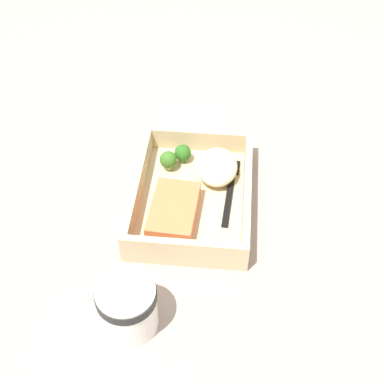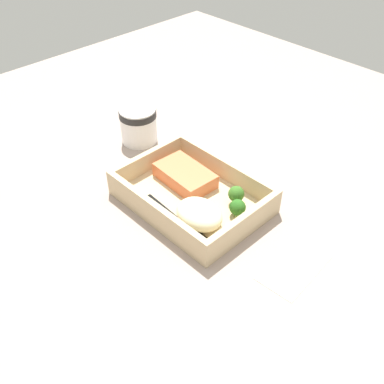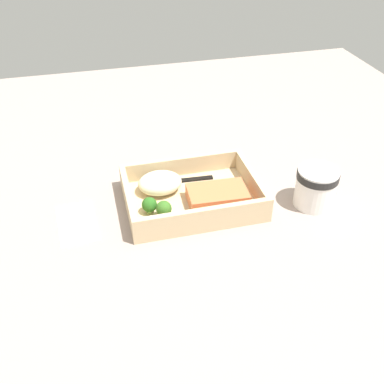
# 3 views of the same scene
# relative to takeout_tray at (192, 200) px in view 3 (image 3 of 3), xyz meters

# --- Properties ---
(ground_plane) EXTENTS (1.60, 1.60, 0.02)m
(ground_plane) POSITION_rel_takeout_tray_xyz_m (0.00, 0.00, -0.02)
(ground_plane) COLOR gray
(takeout_tray) EXTENTS (0.27, 0.20, 0.01)m
(takeout_tray) POSITION_rel_takeout_tray_xyz_m (0.00, 0.00, 0.00)
(takeout_tray) COLOR #CAB086
(takeout_tray) RESTS_ON ground_plane
(tray_rim) EXTENTS (0.27, 0.20, 0.04)m
(tray_rim) POSITION_rel_takeout_tray_xyz_m (0.00, 0.00, 0.03)
(tray_rim) COLOR #CAB086
(tray_rim) RESTS_ON takeout_tray
(salmon_fillet) EXTENTS (0.12, 0.08, 0.03)m
(salmon_fillet) POSITION_rel_takeout_tray_xyz_m (-0.05, 0.03, 0.02)
(salmon_fillet) COLOR #E17143
(salmon_fillet) RESTS_ON takeout_tray
(mashed_potatoes) EXTENTS (0.09, 0.07, 0.04)m
(mashed_potatoes) POSITION_rel_takeout_tray_xyz_m (0.06, -0.04, 0.03)
(mashed_potatoes) COLOR #ECE7BF
(mashed_potatoes) RESTS_ON takeout_tray
(broccoli_floret_1) EXTENTS (0.03, 0.03, 0.03)m
(broccoli_floret_1) POSITION_rel_takeout_tray_xyz_m (0.09, 0.03, 0.02)
(broccoli_floret_1) COLOR #7BA55C
(broccoli_floret_1) RESTS_ON takeout_tray
(broccoli_floret_2) EXTENTS (0.03, 0.03, 0.04)m
(broccoli_floret_2) POSITION_rel_takeout_tray_xyz_m (0.07, 0.05, 0.03)
(broccoli_floret_2) COLOR #7F9D5C
(broccoli_floret_2) RESTS_ON takeout_tray
(fork) EXTENTS (0.16, 0.03, 0.00)m
(fork) POSITION_rel_takeout_tray_xyz_m (0.03, -0.06, 0.01)
(fork) COLOR black
(fork) RESTS_ON takeout_tray
(paper_cup) EXTENTS (0.08, 0.08, 0.08)m
(paper_cup) POSITION_rel_takeout_tray_xyz_m (-0.24, 0.07, 0.04)
(paper_cup) COLOR white
(paper_cup) RESTS_ON ground_plane
(receipt_slip) EXTENTS (0.08, 0.13, 0.00)m
(receipt_slip) POSITION_rel_takeout_tray_xyz_m (0.24, 0.01, -0.00)
(receipt_slip) COLOR white
(receipt_slip) RESTS_ON ground_plane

